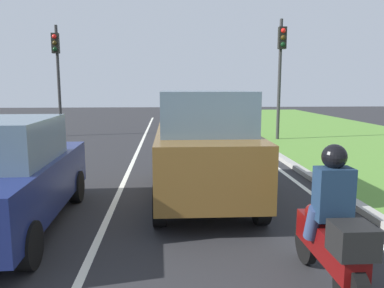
% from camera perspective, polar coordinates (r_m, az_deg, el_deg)
% --- Properties ---
extents(ground_plane, '(60.00, 60.00, 0.00)m').
position_cam_1_polar(ground_plane, '(12.85, -5.47, -1.92)').
color(ground_plane, '#262628').
extents(lane_line_center, '(0.12, 32.00, 0.01)m').
position_cam_1_polar(lane_line_center, '(12.89, -8.59, -1.93)').
color(lane_line_center, silver).
rests_on(lane_line_center, ground).
extents(lane_line_right_edge, '(0.12, 32.00, 0.01)m').
position_cam_1_polar(lane_line_right_edge, '(13.24, 10.30, -1.70)').
color(lane_line_right_edge, silver).
rests_on(lane_line_right_edge, ground).
extents(curb_right, '(0.24, 48.00, 0.12)m').
position_cam_1_polar(curb_right, '(13.36, 12.39, -1.42)').
color(curb_right, '#9E9B93').
rests_on(curb_right, ground).
extents(car_suv_ahead, '(2.00, 4.52, 2.28)m').
position_cam_1_polar(car_suv_ahead, '(7.84, 1.73, -0.11)').
color(car_suv_ahead, brown).
rests_on(car_suv_ahead, ground).
extents(car_sedan_left_lane, '(1.92, 4.34, 1.86)m').
position_cam_1_polar(car_sedan_left_lane, '(6.91, -26.48, -4.35)').
color(car_sedan_left_lane, navy).
rests_on(car_sedan_left_lane, ground).
extents(motorcycle, '(0.40, 1.90, 1.01)m').
position_cam_1_polar(motorcycle, '(4.72, 20.25, -14.28)').
color(motorcycle, '#590A0A').
rests_on(motorcycle, ground).
extents(rider_person, '(0.50, 0.40, 1.16)m').
position_cam_1_polar(rider_person, '(4.57, 20.42, -6.86)').
color(rider_person, '#192D47').
rests_on(rider_person, ground).
extents(traffic_light_near_right, '(0.32, 0.50, 5.17)m').
position_cam_1_polar(traffic_light_near_right, '(16.83, 13.27, 12.16)').
color(traffic_light_near_right, '#2D2D2D').
rests_on(traffic_light_near_right, ground).
extents(traffic_light_overhead_left, '(0.32, 0.50, 5.15)m').
position_cam_1_polar(traffic_light_overhead_left, '(18.93, -19.71, 11.39)').
color(traffic_light_overhead_left, '#2D2D2D').
rests_on(traffic_light_overhead_left, ground).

